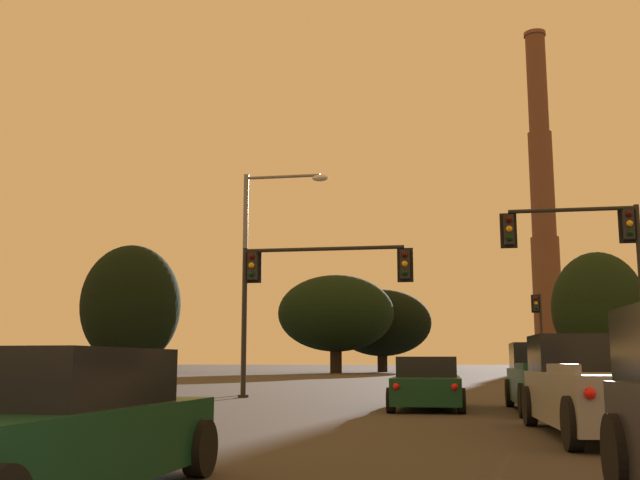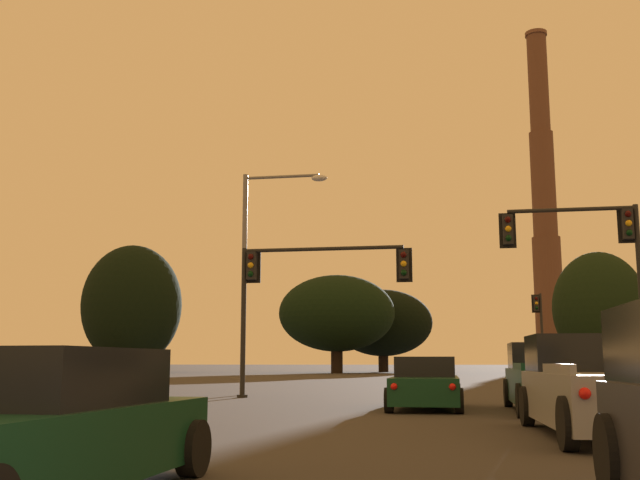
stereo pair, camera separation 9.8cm
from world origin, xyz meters
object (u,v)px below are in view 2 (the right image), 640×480
traffic_light_far_right (540,323)px  smokestack (546,231)px  traffic_light_overhead_right (593,252)px  street_lamp (257,257)px  pickup_truck_right_lane_front (551,380)px  pickup_truck_right_lane_second (597,389)px  sedan_left_lane_third (33,430)px  traffic_light_overhead_left (301,280)px  sedan_center_lane_front (425,384)px

traffic_light_far_right → smokestack: size_ratio=0.09×
traffic_light_overhead_right → street_lamp: street_lamp is taller
pickup_truck_right_lane_front → traffic_light_far_right: bearing=84.1°
pickup_truck_right_lane_second → smokestack: size_ratio=0.09×
sedan_left_lane_third → street_lamp: 22.85m
pickup_truck_right_lane_second → smokestack: smokestack is taller
traffic_light_overhead_right → traffic_light_overhead_left: size_ratio=1.02×
traffic_light_overhead_left → street_lamp: street_lamp is taller
sedan_center_lane_front → pickup_truck_right_lane_second: bearing=-66.0°
pickup_truck_right_lane_second → street_lamp: 18.17m
traffic_light_overhead_right → sedan_center_lane_front: bearing=-138.1°
sedan_center_lane_front → traffic_light_overhead_right: (5.58, 5.00, 4.32)m
sedan_left_lane_third → smokestack: size_ratio=0.07×
traffic_light_overhead_left → smokestack: 119.43m
traffic_light_far_right → traffic_light_overhead_left: size_ratio=0.92×
traffic_light_overhead_left → smokestack: bearing=78.7°
traffic_light_far_right → pickup_truck_right_lane_second: bearing=-94.9°
pickup_truck_right_lane_second → sedan_center_lane_front: (-3.29, 7.18, -0.14)m
sedan_center_lane_front → traffic_light_far_right: 32.53m
sedan_left_lane_third → street_lamp: (-3.70, 22.04, 4.74)m
sedan_left_lane_third → sedan_center_lane_front: bearing=79.7°
traffic_light_far_right → traffic_light_overhead_right: (-1.07, -26.67, 1.12)m
street_lamp → smokestack: bearing=77.5°
traffic_light_far_right → traffic_light_overhead_right: 26.72m
pickup_truck_right_lane_front → traffic_light_overhead_left: traffic_light_overhead_left is taller
sedan_left_lane_third → sedan_center_lane_front: 15.14m
smokestack → sedan_left_lane_third: bearing=-99.0°
sedan_center_lane_front → traffic_light_overhead_right: traffic_light_overhead_right is taller
traffic_light_far_right → traffic_light_overhead_left: bearing=-113.3°
traffic_light_overhead_right → traffic_light_overhead_left: bearing=177.9°
traffic_light_overhead_right → sedan_left_lane_third: bearing=-113.6°
pickup_truck_right_lane_front → traffic_light_far_right: (3.35, 32.28, 3.07)m
pickup_truck_right_lane_second → traffic_light_overhead_right: size_ratio=0.85×
pickup_truck_right_lane_front → sedan_center_lane_front: (-3.30, 0.60, -0.14)m
traffic_light_overhead_left → smokestack: (23.00, 115.31, 20.94)m
traffic_light_overhead_left → smokestack: smokestack is taller
sedan_left_lane_third → traffic_light_overhead_left: 20.57m
sedan_left_lane_third → smokestack: (21.44, 135.51, 24.51)m
traffic_light_overhead_right → smokestack: 118.12m
traffic_light_overhead_right → street_lamp: (-12.38, 2.21, 0.42)m
smokestack → traffic_light_overhead_left: bearing=-101.3°
pickup_truck_right_lane_second → traffic_light_overhead_left: size_ratio=0.87×
traffic_light_overhead_left → sedan_center_lane_front: bearing=-49.1°
traffic_light_far_right → street_lamp: 27.96m
pickup_truck_right_lane_second → street_lamp: bearing=122.8°
smokestack → pickup_truck_right_lane_front: bearing=-97.1°
pickup_truck_right_lane_second → traffic_light_overhead_left: bearing=120.1°
traffic_light_far_right → smokestack: smokestack is taller
smokestack → pickup_truck_right_lane_second: bearing=-96.7°
sedan_left_lane_third → sedan_center_lane_front: (3.10, 14.82, 0.00)m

